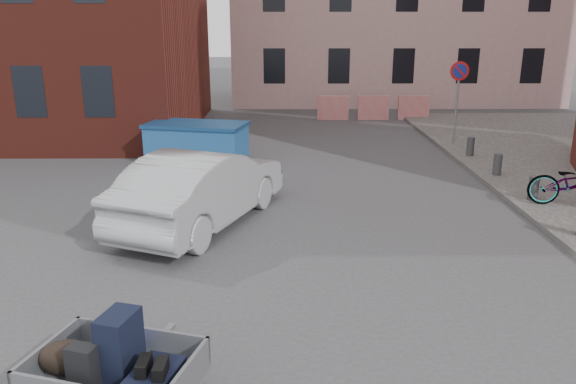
{
  "coord_description": "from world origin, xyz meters",
  "views": [
    {
      "loc": [
        0.42,
        -8.55,
        3.94
      ],
      "look_at": [
        0.49,
        0.83,
        1.1
      ],
      "focal_mm": 35.0,
      "sensor_mm": 36.0,
      "label": 1
    }
  ],
  "objects_px": {
    "trailer": "(114,368)",
    "bicycle": "(576,183)",
    "dumpster": "(197,143)",
    "silver_car": "(202,187)"
  },
  "relations": [
    {
      "from": "trailer",
      "to": "dumpster",
      "type": "xyz_separation_m",
      "value": [
        -0.79,
        11.06,
        -0.01
      ]
    },
    {
      "from": "dumpster",
      "to": "bicycle",
      "type": "distance_m",
      "value": 9.85
    },
    {
      "from": "dumpster",
      "to": "silver_car",
      "type": "relative_size",
      "value": 0.66
    },
    {
      "from": "trailer",
      "to": "bicycle",
      "type": "relative_size",
      "value": 1.0
    },
    {
      "from": "trailer",
      "to": "dumpster",
      "type": "height_order",
      "value": "trailer"
    },
    {
      "from": "trailer",
      "to": "bicycle",
      "type": "xyz_separation_m",
      "value": [
        8.01,
        6.64,
        0.03
      ]
    },
    {
      "from": "dumpster",
      "to": "bicycle",
      "type": "xyz_separation_m",
      "value": [
        8.8,
        -4.43,
        0.04
      ]
    },
    {
      "from": "silver_car",
      "to": "bicycle",
      "type": "bearing_deg",
      "value": -152.85
    },
    {
      "from": "bicycle",
      "to": "trailer",
      "type": "bearing_deg",
      "value": 142.46
    },
    {
      "from": "bicycle",
      "to": "dumpster",
      "type": "bearing_deg",
      "value": 76.11
    }
  ]
}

